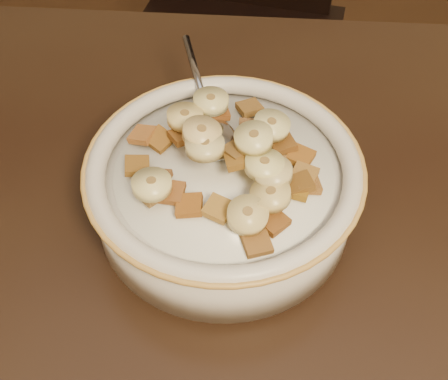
# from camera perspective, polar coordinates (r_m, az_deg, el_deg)

# --- Properties ---
(table) EXTENTS (1.41, 0.92, 0.04)m
(table) POSITION_cam_1_polar(r_m,az_deg,el_deg) (0.46, 11.41, -17.50)
(table) COLOR black
(table) RESTS_ON floor
(chair) EXTENTS (0.50, 0.50, 0.98)m
(chair) POSITION_cam_1_polar(r_m,az_deg,el_deg) (1.17, 0.40, 15.16)
(chair) COLOR black
(chair) RESTS_ON floor
(cereal_bowl) EXTENTS (0.22, 0.22, 0.05)m
(cereal_bowl) POSITION_cam_1_polar(r_m,az_deg,el_deg) (0.49, -0.00, -0.26)
(cereal_bowl) COLOR beige
(cereal_bowl) RESTS_ON table
(milk) EXTENTS (0.18, 0.18, 0.00)m
(milk) POSITION_cam_1_polar(r_m,az_deg,el_deg) (0.47, -0.00, 1.86)
(milk) COLOR white
(milk) RESTS_ON cereal_bowl
(spoon) EXTENTS (0.05, 0.06, 0.01)m
(spoon) POSITION_cam_1_polar(r_m,az_deg,el_deg) (0.49, -0.97, 5.22)
(spoon) COLOR #A1AABF
(spoon) RESTS_ON cereal_bowl
(cereal_square_0) EXTENTS (0.03, 0.03, 0.01)m
(cereal_square_0) POSITION_cam_1_polar(r_m,az_deg,el_deg) (0.44, 1.42, 3.12)
(cereal_square_0) COLOR brown
(cereal_square_0) RESTS_ON milk
(cereal_square_1) EXTENTS (0.02, 0.02, 0.01)m
(cereal_square_1) POSITION_cam_1_polar(r_m,az_deg,el_deg) (0.45, 5.26, 2.23)
(cereal_square_1) COLOR brown
(cereal_square_1) RESTS_ON milk
(cereal_square_2) EXTENTS (0.03, 0.03, 0.01)m
(cereal_square_2) POSITION_cam_1_polar(r_m,az_deg,el_deg) (0.45, 1.39, 4.08)
(cereal_square_2) COLOR brown
(cereal_square_2) RESTS_ON milk
(cereal_square_3) EXTENTS (0.02, 0.02, 0.01)m
(cereal_square_3) POSITION_cam_1_polar(r_m,az_deg,el_deg) (0.43, -3.56, -1.56)
(cereal_square_3) COLOR #945019
(cereal_square_3) RESTS_ON milk
(cereal_square_4) EXTENTS (0.03, 0.03, 0.01)m
(cereal_square_4) POSITION_cam_1_polar(r_m,az_deg,el_deg) (0.49, -8.28, 5.57)
(cereal_square_4) COLOR #984C1A
(cereal_square_4) RESTS_ON milk
(cereal_square_5) EXTENTS (0.03, 0.03, 0.01)m
(cereal_square_5) POSITION_cam_1_polar(r_m,az_deg,el_deg) (0.43, -0.58, -1.90)
(cereal_square_5) COLOR #9C6C20
(cereal_square_5) RESTS_ON milk
(cereal_square_6) EXTENTS (0.02, 0.02, 0.01)m
(cereal_square_6) POSITION_cam_1_polar(r_m,az_deg,el_deg) (0.45, -6.80, 1.12)
(cereal_square_6) COLOR brown
(cereal_square_6) RESTS_ON milk
(cereal_square_7) EXTENTS (0.03, 0.03, 0.01)m
(cereal_square_7) POSITION_cam_1_polar(r_m,az_deg,el_deg) (0.51, -0.70, 8.00)
(cereal_square_7) COLOR brown
(cereal_square_7) RESTS_ON milk
(cereal_square_8) EXTENTS (0.03, 0.03, 0.01)m
(cereal_square_8) POSITION_cam_1_polar(r_m,az_deg,el_deg) (0.43, 5.00, -3.18)
(cereal_square_8) COLOR brown
(cereal_square_8) RESTS_ON milk
(cereal_square_9) EXTENTS (0.03, 0.03, 0.01)m
(cereal_square_9) POSITION_cam_1_polar(r_m,az_deg,el_deg) (0.48, 5.97, 4.65)
(cereal_square_9) COLOR brown
(cereal_square_9) RESTS_ON milk
(cereal_square_10) EXTENTS (0.02, 0.02, 0.01)m
(cereal_square_10) POSITION_cam_1_polar(r_m,az_deg,el_deg) (0.45, 8.48, 0.61)
(cereal_square_10) COLOR olive
(cereal_square_10) RESTS_ON milk
(cereal_square_11) EXTENTS (0.03, 0.03, 0.01)m
(cereal_square_11) POSITION_cam_1_polar(r_m,az_deg,el_deg) (0.41, 3.36, -5.41)
(cereal_square_11) COLOR brown
(cereal_square_11) RESTS_ON milk
(cereal_square_12) EXTENTS (0.02, 0.02, 0.01)m
(cereal_square_12) POSITION_cam_1_polar(r_m,az_deg,el_deg) (0.47, -8.82, 2.46)
(cereal_square_12) COLOR brown
(cereal_square_12) RESTS_ON milk
(cereal_square_13) EXTENTS (0.02, 0.02, 0.01)m
(cereal_square_13) POSITION_cam_1_polar(r_m,az_deg,el_deg) (0.45, 7.43, 0.13)
(cereal_square_13) COLOR brown
(cereal_square_13) RESTS_ON milk
(cereal_square_14) EXTENTS (0.03, 0.03, 0.01)m
(cereal_square_14) POSITION_cam_1_polar(r_m,az_deg,el_deg) (0.51, -2.27, 8.19)
(cereal_square_14) COLOR brown
(cereal_square_14) RESTS_ON milk
(cereal_square_15) EXTENTS (0.03, 0.03, 0.01)m
(cereal_square_15) POSITION_cam_1_polar(r_m,az_deg,el_deg) (0.48, -4.19, 5.50)
(cereal_square_15) COLOR brown
(cereal_square_15) RESTS_ON milk
(cereal_square_16) EXTENTS (0.03, 0.03, 0.01)m
(cereal_square_16) POSITION_cam_1_polar(r_m,az_deg,el_deg) (0.45, 7.73, 0.62)
(cereal_square_16) COLOR brown
(cereal_square_16) RESTS_ON milk
(cereal_square_17) EXTENTS (0.02, 0.02, 0.01)m
(cereal_square_17) POSITION_cam_1_polar(r_m,az_deg,el_deg) (0.48, 2.71, 6.18)
(cereal_square_17) COLOR brown
(cereal_square_17) RESTS_ON milk
(cereal_square_18) EXTENTS (0.03, 0.03, 0.01)m
(cereal_square_18) POSITION_cam_1_polar(r_m,az_deg,el_deg) (0.47, 7.80, 3.42)
(cereal_square_18) COLOR brown
(cereal_square_18) RESTS_ON milk
(cereal_square_19) EXTENTS (0.03, 0.03, 0.01)m
(cereal_square_19) POSITION_cam_1_polar(r_m,az_deg,el_deg) (0.49, -6.56, 5.13)
(cereal_square_19) COLOR brown
(cereal_square_19) RESTS_ON milk
(cereal_square_20) EXTENTS (0.02, 0.02, 0.01)m
(cereal_square_20) POSITION_cam_1_polar(r_m,az_deg,el_deg) (0.44, -5.39, -0.24)
(cereal_square_20) COLOR brown
(cereal_square_20) RESTS_ON milk
(cereal_square_21) EXTENTS (0.03, 0.03, 0.01)m
(cereal_square_21) POSITION_cam_1_polar(r_m,az_deg,el_deg) (0.46, 8.17, 1.53)
(cereal_square_21) COLOR olive
(cereal_square_21) RESTS_ON milk
(cereal_square_22) EXTENTS (0.03, 0.03, 0.01)m
(cereal_square_22) POSITION_cam_1_polar(r_m,az_deg,el_deg) (0.51, 2.62, 8.34)
(cereal_square_22) COLOR brown
(cereal_square_22) RESTS_ON milk
(cereal_square_23) EXTENTS (0.03, 0.03, 0.01)m
(cereal_square_23) POSITION_cam_1_polar(r_m,az_deg,el_deg) (0.44, -7.45, -0.24)
(cereal_square_23) COLOR olive
(cereal_square_23) RESTS_ON milk
(banana_slice_0) EXTENTS (0.04, 0.04, 0.01)m
(banana_slice_0) POSITION_cam_1_polar(r_m,az_deg,el_deg) (0.44, 4.96, 1.75)
(banana_slice_0) COLOR #D2BA74
(banana_slice_0) RESTS_ON milk
(banana_slice_1) EXTENTS (0.04, 0.04, 0.02)m
(banana_slice_1) POSITION_cam_1_polar(r_m,az_deg,el_deg) (0.47, 4.85, 6.56)
(banana_slice_1) COLOR #ECDB90
(banana_slice_1) RESTS_ON milk
(banana_slice_2) EXTENTS (0.04, 0.04, 0.02)m
(banana_slice_2) POSITION_cam_1_polar(r_m,az_deg,el_deg) (0.45, -2.26, 5.84)
(banana_slice_2) COLOR #F8D991
(banana_slice_2) RESTS_ON milk
(banana_slice_3) EXTENTS (0.04, 0.04, 0.02)m
(banana_slice_3) POSITION_cam_1_polar(r_m,az_deg,el_deg) (0.41, 2.41, -2.57)
(banana_slice_3) COLOR #E9C572
(banana_slice_3) RESTS_ON milk
(banana_slice_4) EXTENTS (0.04, 0.04, 0.01)m
(banana_slice_4) POSITION_cam_1_polar(r_m,az_deg,el_deg) (0.48, -3.98, 7.41)
(banana_slice_4) COLOR #D6BE7D
(banana_slice_4) RESTS_ON milk
(banana_slice_5) EXTENTS (0.04, 0.04, 0.01)m
(banana_slice_5) POSITION_cam_1_polar(r_m,az_deg,el_deg) (0.44, 3.04, 5.29)
(banana_slice_5) COLOR #FBE7A3
(banana_slice_5) RESTS_ON milk
(banana_slice_6) EXTENTS (0.03, 0.03, 0.01)m
(banana_slice_6) POSITION_cam_1_polar(r_m,az_deg,el_deg) (0.44, 4.12, 2.58)
(banana_slice_6) COLOR #E3D980
(banana_slice_6) RESTS_ON milk
(banana_slice_7) EXTENTS (0.04, 0.04, 0.01)m
(banana_slice_7) POSITION_cam_1_polar(r_m,az_deg,el_deg) (0.44, -1.96, 4.49)
(banana_slice_7) COLOR tan
(banana_slice_7) RESTS_ON milk
(banana_slice_8) EXTENTS (0.04, 0.04, 0.01)m
(banana_slice_8) POSITION_cam_1_polar(r_m,az_deg,el_deg) (0.49, -1.34, 9.01)
(banana_slice_8) COLOR #FFEA90
(banana_slice_8) RESTS_ON milk
(banana_slice_9) EXTENTS (0.04, 0.04, 0.02)m
(banana_slice_9) POSITION_cam_1_polar(r_m,az_deg,el_deg) (0.42, 4.75, -0.47)
(banana_slice_9) COLOR #D9B76A
(banana_slice_9) RESTS_ON milk
(banana_slice_10) EXTENTS (0.04, 0.04, 0.01)m
(banana_slice_10) POSITION_cam_1_polar(r_m,az_deg,el_deg) (0.43, -7.35, 0.56)
(banana_slice_10) COLOR #ECD688
(banana_slice_10) RESTS_ON milk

